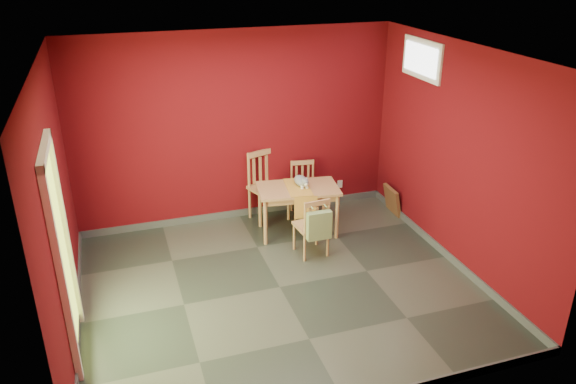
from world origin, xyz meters
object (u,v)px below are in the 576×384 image
object	(u,v)px
dining_table	(298,193)
chair_far_right	(304,188)
cat	(301,179)
chair_far_left	(267,185)
picture_frame	(392,200)
chair_near	(312,225)
tote_bag	(319,225)

from	to	relation	value
dining_table	chair_far_right	bearing A→B (deg)	62.45
cat	chair_far_left	bearing A→B (deg)	144.18
chair_far_left	cat	bearing A→B (deg)	-56.44
dining_table	chair_far_left	world-z (taller)	chair_far_left
cat	picture_frame	xyz separation A→B (m)	(1.47, 0.08, -0.57)
chair_far_left	chair_near	size ratio (longest dim) A/B	1.23
chair_far_left	chair_near	xyz separation A→B (m)	(0.25, -1.20, -0.10)
picture_frame	dining_table	bearing A→B (deg)	-174.76
chair_near	picture_frame	xyz separation A→B (m)	(1.56, 0.77, -0.21)
dining_table	chair_near	xyz separation A→B (m)	(-0.02, -0.63, -0.18)
dining_table	cat	distance (m)	0.20
chair_far_left	chair_near	distance (m)	1.23
dining_table	chair_far_right	world-z (taller)	chair_far_right
chair_far_right	cat	distance (m)	0.63
tote_bag	picture_frame	size ratio (longest dim) A/B	1.06
chair_near	tote_bag	distance (m)	0.23
chair_near	cat	world-z (taller)	cat
chair_far_left	cat	distance (m)	0.67
dining_table	cat	world-z (taller)	cat
chair_near	cat	distance (m)	0.78
chair_far_left	picture_frame	xyz separation A→B (m)	(1.81, -0.43, -0.31)
dining_table	chair_far_left	xyz separation A→B (m)	(-0.28, 0.57, -0.08)
tote_bag	cat	distance (m)	0.93
chair_far_right	picture_frame	xyz separation A→B (m)	(1.26, -0.39, -0.21)
cat	picture_frame	world-z (taller)	cat
chair_far_left	cat	world-z (taller)	chair_far_left
chair_far_right	tote_bag	world-z (taller)	chair_far_right
dining_table	picture_frame	distance (m)	1.59
chair_far_left	picture_frame	world-z (taller)	chair_far_left
dining_table	chair_far_left	bearing A→B (deg)	115.68
chair_far_left	chair_near	world-z (taller)	chair_far_left
dining_table	chair_far_right	distance (m)	0.63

